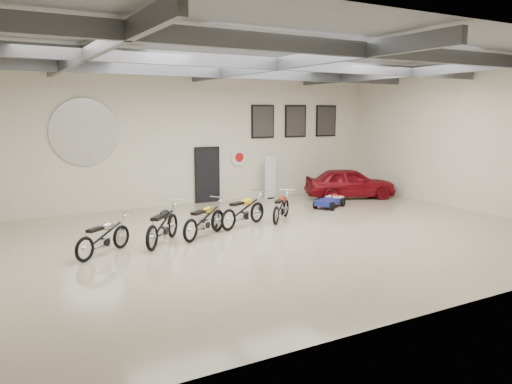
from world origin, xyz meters
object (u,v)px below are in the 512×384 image
motorcycle_gold (204,219)px  motorcycle_black (162,224)px  motorcycle_silver (103,236)px  vintage_car (350,183)px  go_kart (331,199)px  motorcycle_red (281,206)px  banner_stand (270,177)px  motorcycle_yellow (243,210)px

motorcycle_gold → motorcycle_black: bearing=152.6°
motorcycle_silver → vintage_car: size_ratio=0.51×
motorcycle_gold → go_kart: bearing=-16.6°
motorcycle_black → motorcycle_red: 4.39m
go_kart → motorcycle_gold: bearing=169.0°
banner_stand → motorcycle_black: 7.77m
motorcycle_black → motorcycle_yellow: 2.92m
banner_stand → vintage_car: bearing=-26.5°
motorcycle_red → go_kart: (2.88, 1.08, -0.16)m
motorcycle_black → motorcycle_red: bearing=-37.6°
banner_stand → motorcycle_gold: 6.70m
motorcycle_yellow → motorcycle_red: 1.48m
motorcycle_red → go_kart: motorcycle_red is taller
motorcycle_black → motorcycle_gold: size_ratio=1.03×
motorcycle_silver → motorcycle_yellow: size_ratio=0.92×
banner_stand → motorcycle_silver: bearing=-146.5°
banner_stand → motorcycle_gold: banner_stand is taller
vintage_car → motorcycle_black: bearing=132.1°
motorcycle_silver → motorcycle_gold: size_ratio=0.93×
motorcycle_black → banner_stand: bearing=-12.1°
banner_stand → motorcycle_yellow: size_ratio=0.88×
banner_stand → vintage_car: banner_stand is taller
motorcycle_yellow → vintage_car: size_ratio=0.56×
go_kart → motorcycle_red: bearing=172.3°
banner_stand → go_kart: size_ratio=1.04×
motorcycle_yellow → motorcycle_red: bearing=-17.7°
motorcycle_red → vintage_car: bearing=-17.4°
motorcycle_red → vintage_car: vintage_car is taller
go_kart → vintage_car: bearing=4.2°
motorcycle_gold → motorcycle_yellow: size_ratio=0.99×
motorcycle_red → motorcycle_yellow: bearing=143.1°
banner_stand → go_kart: 2.96m
motorcycle_black → motorcycle_red: size_ratio=1.15×
motorcycle_gold → vintage_car: (7.81, 3.06, 0.10)m
motorcycle_yellow → vintage_car: vintage_car is taller
motorcycle_black → motorcycle_yellow: size_ratio=1.02×
motorcycle_yellow → go_kart: bearing=-7.9°
banner_stand → motorcycle_gold: size_ratio=0.88×
motorcycle_black → go_kart: 7.45m
motorcycle_yellow → go_kart: size_ratio=1.19×
motorcycle_silver → vintage_car: bearing=-18.2°
motorcycle_gold → motorcycle_red: bearing=-19.9°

